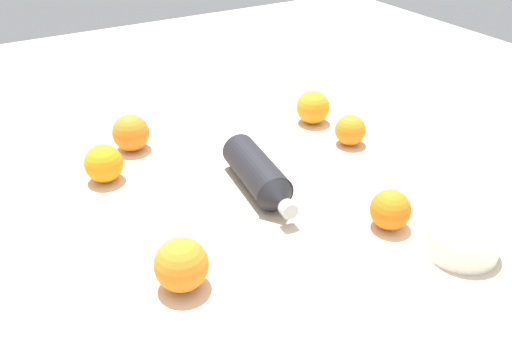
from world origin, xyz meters
TOP-DOWN VIEW (x-y plane):
  - ground_plane at (0.00, 0.00)m, footprint 2.40×2.40m
  - water_bottle at (0.02, -0.01)m, footprint 0.10×0.25m
  - orange_0 at (0.15, -0.21)m, footprint 0.07×0.07m
  - orange_1 at (-0.14, 0.28)m, footprint 0.08×0.08m
  - orange_2 at (-0.22, -0.17)m, footprint 0.08×0.08m
  - orange_3 at (0.28, 0.06)m, footprint 0.07×0.07m
  - orange_4 at (-0.22, 0.18)m, footprint 0.07×0.07m
  - orange_5 at (0.28, 0.19)m, footprint 0.08×0.08m
  - ceramic_bowl at (0.20, -0.33)m, footprint 0.12×0.12m

SIDE VIEW (x-z plane):
  - ground_plane at x=0.00m, z-range 0.00..0.00m
  - ceramic_bowl at x=0.20m, z-range 0.00..0.04m
  - orange_3 at x=0.28m, z-range 0.00..0.07m
  - water_bottle at x=0.02m, z-range 0.00..0.07m
  - orange_0 at x=0.15m, z-range 0.00..0.07m
  - orange_4 at x=-0.22m, z-range 0.00..0.07m
  - orange_5 at x=0.28m, z-range 0.00..0.08m
  - orange_1 at x=-0.14m, z-range 0.00..0.08m
  - orange_2 at x=-0.22m, z-range 0.00..0.08m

